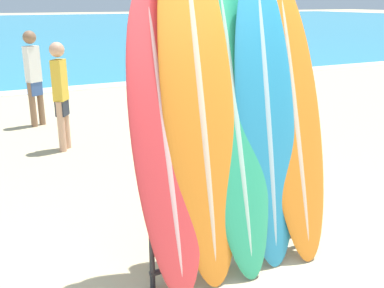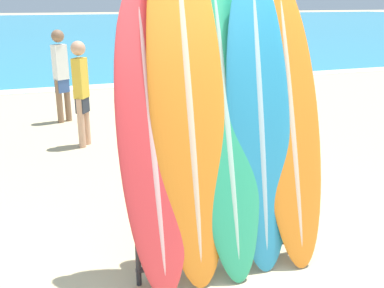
{
  "view_description": "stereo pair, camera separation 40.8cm",
  "coord_description": "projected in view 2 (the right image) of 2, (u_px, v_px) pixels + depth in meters",
  "views": [
    {
      "loc": [
        -1.52,
        -2.18,
        2.04
      ],
      "look_at": [
        0.19,
        1.32,
        0.79
      ],
      "focal_mm": 42.0,
      "sensor_mm": 36.0,
      "label": 1
    },
    {
      "loc": [
        -1.14,
        -2.34,
        2.04
      ],
      "look_at": [
        0.19,
        1.32,
        0.79
      ],
      "focal_mm": 42.0,
      "sensor_mm": 36.0,
      "label": 2
    }
  ],
  "objects": [
    {
      "name": "surfboard_rack",
      "position": [
        227.0,
        219.0,
        3.48
      ],
      "size": [
        1.47,
        0.04,
        0.78
      ],
      "color": "#28282D",
      "rests_on": "ground_plane"
    },
    {
      "name": "person_mid_beach",
      "position": [
        61.0,
        73.0,
        7.65
      ],
      "size": [
        0.27,
        0.24,
        1.58
      ],
      "rotation": [
        0.0,
        0.0,
        0.5
      ],
      "color": "#846047",
      "rests_on": "ground_plane"
    },
    {
      "name": "surfboard_slot_4",
      "position": [
        290.0,
        124.0,
        3.52
      ],
      "size": [
        0.52,
        0.71,
        2.23
      ],
      "color": "orange",
      "rests_on": "ground_plane"
    },
    {
      "name": "person_near_water",
      "position": [
        81.0,
        90.0,
        6.36
      ],
      "size": [
        0.24,
        0.26,
        1.51
      ],
      "rotation": [
        0.0,
        0.0,
        4.11
      ],
      "color": "tan",
      "rests_on": "ground_plane"
    },
    {
      "name": "surfboard_slot_1",
      "position": [
        188.0,
        109.0,
        3.2
      ],
      "size": [
        0.57,
        0.69,
        2.61
      ],
      "color": "orange",
      "rests_on": "ground_plane"
    },
    {
      "name": "surfboard_slot_2",
      "position": [
        226.0,
        126.0,
        3.33
      ],
      "size": [
        0.51,
        0.75,
        2.31
      ],
      "color": "#289E70",
      "rests_on": "ground_plane"
    },
    {
      "name": "ocean_water",
      "position": [
        38.0,
        26.0,
        37.14
      ],
      "size": [
        120.0,
        60.0,
        0.01
      ],
      "color": "teal",
      "rests_on": "ground_plane"
    },
    {
      "name": "surfboard_slot_0",
      "position": [
        152.0,
        143.0,
        3.15
      ],
      "size": [
        0.49,
        0.68,
        2.17
      ],
      "color": "red",
      "rests_on": "ground_plane"
    },
    {
      "name": "surfboard_slot_3",
      "position": [
        259.0,
        122.0,
        3.39
      ],
      "size": [
        0.53,
        0.55,
        2.33
      ],
      "color": "teal",
      "rests_on": "ground_plane"
    }
  ]
}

